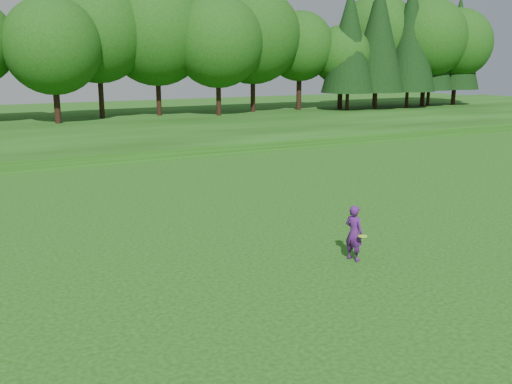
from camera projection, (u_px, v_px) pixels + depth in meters
name	position (u px, v px, depth m)	size (l,w,h in m)	color
ground	(286.00, 279.00, 14.92)	(140.00, 140.00, 0.00)	#18440D
berm	(57.00, 131.00, 43.99)	(130.00, 30.00, 0.60)	#18440D
walking_path	(101.00, 162.00, 32.06)	(130.00, 1.60, 0.04)	gray
treeline	(40.00, 29.00, 45.67)	(104.00, 7.00, 15.00)	#18430F
woman	(354.00, 233.00, 16.17)	(0.52, 0.86, 1.61)	#4F186C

